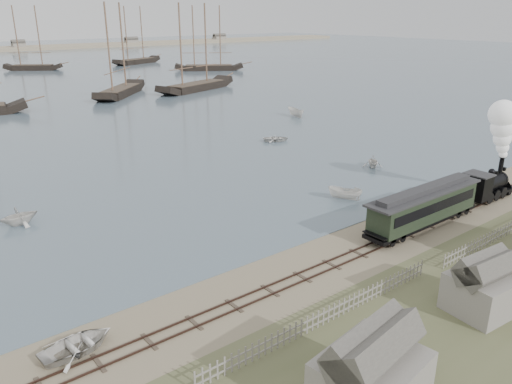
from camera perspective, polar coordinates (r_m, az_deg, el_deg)
ground at (r=39.97m, az=7.58°, el=-6.79°), size 600.00×600.00×0.00m
rail_track at (r=38.75m, az=9.70°, el=-7.74°), size 120.00×1.80×0.16m
picket_fence_west at (r=31.72m, az=8.32°, el=-14.53°), size 19.00×0.10×1.20m
picket_fence_east at (r=45.71m, az=25.63°, el=-5.15°), size 15.00×0.10×1.20m
shed_mid at (r=35.47m, az=24.21°, el=-12.22°), size 4.00×3.50×3.60m
locomotive at (r=55.11m, az=26.04°, el=3.72°), size 7.62×2.85×9.50m
passenger_coach at (r=45.54m, az=18.66°, el=-1.45°), size 13.40×2.58×3.25m
beached_dinghy at (r=30.59m, az=-19.75°, el=-16.11°), size 3.38×4.43×0.86m
rowboat_1 at (r=48.73m, az=-25.49°, el=-2.45°), size 3.05×3.46×1.71m
rowboat_2 at (r=50.65m, az=10.11°, el=-0.18°), size 3.49×3.10×1.32m
rowboat_3 at (r=73.15m, az=2.32°, el=6.12°), size 4.11×4.54×0.77m
rowboat_4 at (r=62.10m, az=13.21°, el=3.42°), size 3.64×3.61×1.45m
rowboat_5 at (r=90.93m, az=4.53°, el=9.06°), size 4.25×1.95×1.59m
schooner_3 at (r=117.96m, az=-15.63°, el=15.40°), size 18.99×19.51×20.00m
schooner_4 at (r=122.78m, az=-7.00°, el=16.11°), size 24.55×13.30×20.00m
schooner_5 at (r=166.08m, az=-5.50°, el=17.11°), size 21.19×15.90×20.00m
schooner_8 at (r=181.00m, az=-24.54°, el=15.72°), size 17.16×13.22×20.00m
schooner_9 at (r=192.55m, az=-13.67°, el=17.03°), size 21.17×12.05×20.00m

